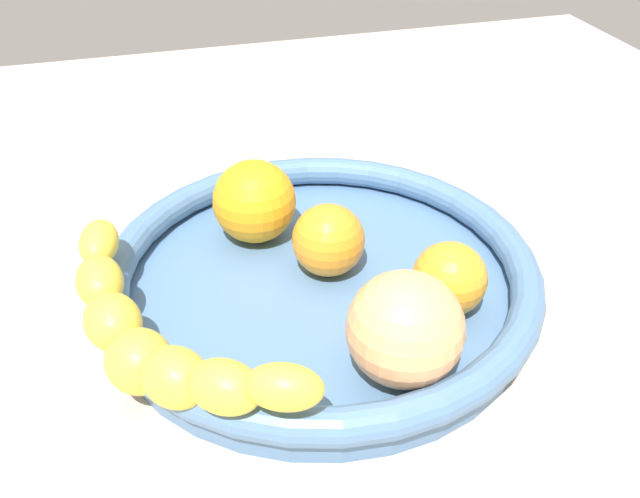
# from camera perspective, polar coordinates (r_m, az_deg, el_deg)

# --- Properties ---
(kitchen_counter) EXTENTS (1.20, 1.20, 0.03)m
(kitchen_counter) POSITION_cam_1_polar(r_m,az_deg,el_deg) (0.55, 0.00, -5.18)
(kitchen_counter) COLOR #B5A595
(kitchen_counter) RESTS_ON ground
(fruit_bowl) EXTENTS (0.33, 0.33, 0.04)m
(fruit_bowl) POSITION_cam_1_polar(r_m,az_deg,el_deg) (0.53, 0.00, -2.24)
(fruit_bowl) COLOR #4A6D96
(fruit_bowl) RESTS_ON kitchen_counter
(banana_draped_left) EXTENTS (0.14, 0.22, 0.06)m
(banana_draped_left) POSITION_cam_1_polar(r_m,az_deg,el_deg) (0.44, -13.65, -7.16)
(banana_draped_left) COLOR yellow
(banana_draped_left) RESTS_ON fruit_bowl
(orange_front) EXTENTS (0.07, 0.07, 0.07)m
(orange_front) POSITION_cam_1_polar(r_m,az_deg,el_deg) (0.56, -5.43, 3.92)
(orange_front) COLOR orange
(orange_front) RESTS_ON fruit_bowl
(orange_mid_left) EXTENTS (0.06, 0.06, 0.06)m
(orange_mid_left) POSITION_cam_1_polar(r_m,az_deg,el_deg) (0.52, 0.70, 0.74)
(orange_mid_left) COLOR orange
(orange_mid_left) RESTS_ON fruit_bowl
(orange_mid_right) EXTENTS (0.05, 0.05, 0.05)m
(orange_mid_right) POSITION_cam_1_polar(r_m,az_deg,el_deg) (0.50, 10.61, -2.43)
(orange_mid_right) COLOR orange
(orange_mid_right) RESTS_ON fruit_bowl
(peach_blush) EXTENTS (0.07, 0.07, 0.07)m
(peach_blush) POSITION_cam_1_polar(r_m,az_deg,el_deg) (0.43, 7.02, -6.56)
(peach_blush) COLOR #F9A668
(peach_blush) RESTS_ON fruit_bowl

